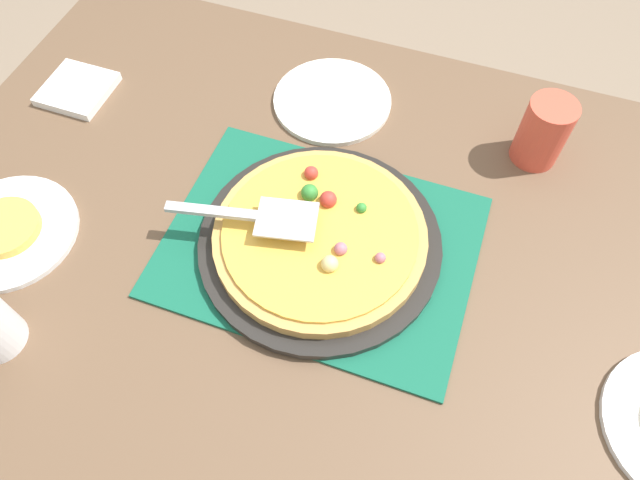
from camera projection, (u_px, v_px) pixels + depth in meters
name	position (u px, v px, depth m)	size (l,w,h in m)	color
ground_plane	(320.00, 389.00, 1.54)	(8.00, 8.00, 0.00)	#84705B
dining_table	(320.00, 279.00, 0.99)	(1.40, 1.00, 0.75)	brown
placemat	(320.00, 246.00, 0.90)	(0.48, 0.36, 0.01)	#145B42
pizza_pan	(320.00, 242.00, 0.89)	(0.38, 0.38, 0.01)	black
pizza	(320.00, 235.00, 0.87)	(0.33, 0.33, 0.05)	tan
plate_far_right	(8.00, 232.00, 0.91)	(0.22, 0.22, 0.01)	white
plate_side	(332.00, 100.00, 1.06)	(0.22, 0.22, 0.01)	white
served_slice_right	(5.00, 227.00, 0.90)	(0.11, 0.11, 0.02)	#EAB747
cup_near	(543.00, 132.00, 0.95)	(0.08, 0.08, 0.12)	#E04C38
pizza_server	(255.00, 216.00, 0.85)	(0.23, 0.09, 0.01)	silver
napkin_stack	(77.00, 89.00, 1.07)	(0.12, 0.12, 0.02)	white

